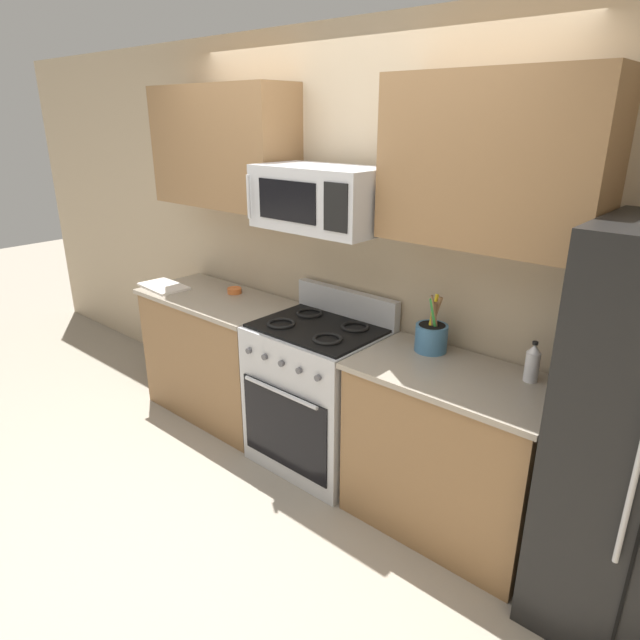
% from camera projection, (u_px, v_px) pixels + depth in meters
% --- Properties ---
extents(ground_plane, '(16.00, 16.00, 0.00)m').
position_uv_depth(ground_plane, '(239.00, 511.00, 3.12)').
color(ground_plane, gray).
extents(wall_back, '(8.00, 0.10, 2.60)m').
position_uv_depth(wall_back, '(357.00, 254.00, 3.40)').
color(wall_back, tan).
rests_on(wall_back, ground).
extents(counter_left, '(1.15, 0.60, 0.91)m').
position_uv_depth(counter_left, '(219.00, 355.00, 4.03)').
color(counter_left, olive).
rests_on(counter_left, ground).
extents(range_oven, '(0.76, 0.64, 1.09)m').
position_uv_depth(range_oven, '(318.00, 394.00, 3.43)').
color(range_oven, '#B2B5BA').
rests_on(range_oven, ground).
extents(counter_right, '(1.04, 0.60, 0.91)m').
position_uv_depth(counter_right, '(448.00, 452.00, 2.87)').
color(counter_right, olive).
rests_on(counter_right, ground).
extents(microwave, '(0.75, 0.44, 0.34)m').
position_uv_depth(microwave, '(321.00, 198.00, 3.03)').
color(microwave, '#B2B5BA').
extents(upper_cabinets_left, '(1.14, 0.34, 0.77)m').
position_uv_depth(upper_cabinets_left, '(223.00, 147.00, 3.64)').
color(upper_cabinets_left, olive).
extents(upper_cabinets_right, '(1.03, 0.34, 0.77)m').
position_uv_depth(upper_cabinets_right, '(492.00, 162.00, 2.47)').
color(upper_cabinets_right, olive).
extents(utensil_crock, '(0.17, 0.17, 0.33)m').
position_uv_depth(utensil_crock, '(431.00, 336.00, 2.95)').
color(utensil_crock, teal).
rests_on(utensil_crock, counter_right).
extents(cutting_board, '(0.40, 0.27, 0.02)m').
position_uv_depth(cutting_board, '(164.00, 286.00, 4.07)').
color(cutting_board, silver).
rests_on(cutting_board, counter_left).
extents(bottle_vinegar, '(0.07, 0.07, 0.20)m').
position_uv_depth(bottle_vinegar, '(532.00, 363.00, 2.60)').
color(bottle_vinegar, silver).
rests_on(bottle_vinegar, counter_right).
extents(bottle_soy, '(0.05, 0.05, 0.24)m').
position_uv_depth(bottle_soy, '(558.00, 366.00, 2.53)').
color(bottle_soy, '#382314').
rests_on(bottle_soy, counter_right).
extents(prep_bowl, '(0.10, 0.10, 0.04)m').
position_uv_depth(prep_bowl, '(234.00, 290.00, 3.93)').
color(prep_bowl, '#D1662D').
rests_on(prep_bowl, counter_left).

